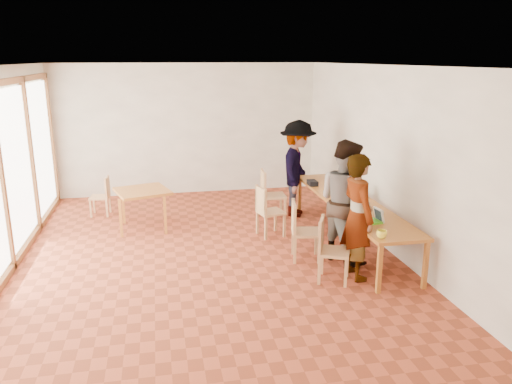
# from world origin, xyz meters

# --- Properties ---
(ground) EXTENTS (8.00, 8.00, 0.00)m
(ground) POSITION_xyz_m (0.00, 0.00, 0.00)
(ground) COLOR #A64528
(ground) RESTS_ON ground
(wall_back) EXTENTS (6.00, 0.10, 3.00)m
(wall_back) POSITION_xyz_m (0.00, 4.00, 1.50)
(wall_back) COLOR white
(wall_back) RESTS_ON ground
(wall_front) EXTENTS (6.00, 0.10, 3.00)m
(wall_front) POSITION_xyz_m (0.00, -4.00, 1.50)
(wall_front) COLOR white
(wall_front) RESTS_ON ground
(wall_right) EXTENTS (0.10, 8.00, 3.00)m
(wall_right) POSITION_xyz_m (3.00, 0.00, 1.50)
(wall_right) COLOR white
(wall_right) RESTS_ON ground
(ceiling) EXTENTS (6.00, 8.00, 0.04)m
(ceiling) POSITION_xyz_m (0.00, 0.00, 3.02)
(ceiling) COLOR white
(ceiling) RESTS_ON wall_back
(communal_table) EXTENTS (0.80, 4.00, 0.75)m
(communal_table) POSITION_xyz_m (2.50, 0.12, 0.70)
(communal_table) COLOR #AF6A27
(communal_table) RESTS_ON ground
(side_table) EXTENTS (0.90, 0.90, 0.75)m
(side_table) POSITION_xyz_m (-1.01, 1.53, 0.67)
(side_table) COLOR #AF6A27
(side_table) RESTS_ON ground
(chair_near) EXTENTS (0.57, 0.57, 0.49)m
(chair_near) POSITION_xyz_m (1.60, -1.28, 0.57)
(chair_near) COLOR tan
(chair_near) RESTS_ON ground
(chair_mid) EXTENTS (0.51, 0.51, 0.50)m
(chair_mid) POSITION_xyz_m (1.43, -0.46, 0.58)
(chair_mid) COLOR tan
(chair_mid) RESTS_ON ground
(chair_far) EXTENTS (0.51, 0.51, 0.49)m
(chair_far) POSITION_xyz_m (1.14, 0.68, 0.56)
(chair_far) COLOR tan
(chair_far) RESTS_ON ground
(chair_empty) EXTENTS (0.47, 0.47, 0.52)m
(chair_empty) POSITION_xyz_m (1.40, 1.67, 0.60)
(chair_empty) COLOR tan
(chair_empty) RESTS_ON ground
(chair_spare) EXTENTS (0.41, 0.41, 0.42)m
(chair_spare) POSITION_xyz_m (-1.82, 2.54, 0.49)
(chair_spare) COLOR tan
(chair_spare) RESTS_ON ground
(person_near) EXTENTS (0.51, 0.71, 1.83)m
(person_near) POSITION_xyz_m (2.06, -1.24, 0.92)
(person_near) COLOR gray
(person_near) RESTS_ON ground
(person_mid) EXTENTS (1.02, 1.13, 1.92)m
(person_mid) POSITION_xyz_m (2.11, -0.59, 0.96)
(person_mid) COLOR gray
(person_mid) RESTS_ON ground
(person_far) EXTENTS (1.17, 1.43, 1.93)m
(person_far) POSITION_xyz_m (2.02, 1.79, 0.97)
(person_far) COLOR gray
(person_far) RESTS_ON ground
(laptop_near) EXTENTS (0.24, 0.27, 0.21)m
(laptop_near) POSITION_xyz_m (2.44, -1.04, 0.81)
(laptop_near) COLOR #4FC120
(laptop_near) RESTS_ON communal_table
(laptop_mid) EXTENTS (0.28, 0.29, 0.20)m
(laptop_mid) POSITION_xyz_m (2.69, 0.18, 0.81)
(laptop_mid) COLOR #4FC120
(laptop_mid) RESTS_ON communal_table
(laptop_far) EXTENTS (0.22, 0.26, 0.20)m
(laptop_far) POSITION_xyz_m (2.55, 0.69, 0.81)
(laptop_far) COLOR #4FC120
(laptop_far) RESTS_ON communal_table
(yellow_mug) EXTENTS (0.17, 0.17, 0.11)m
(yellow_mug) POSITION_xyz_m (2.22, -1.70, 0.80)
(yellow_mug) COLOR yellow
(yellow_mug) RESTS_ON communal_table
(green_bottle) EXTENTS (0.07, 0.07, 0.28)m
(green_bottle) POSITION_xyz_m (2.76, 0.23, 0.89)
(green_bottle) COLOR #217A38
(green_bottle) RESTS_ON communal_table
(clear_glass) EXTENTS (0.07, 0.07, 0.09)m
(clear_glass) POSITION_xyz_m (2.62, -0.83, 0.80)
(clear_glass) COLOR silver
(clear_glass) RESTS_ON communal_table
(condiment_cup) EXTENTS (0.08, 0.08, 0.06)m
(condiment_cup) POSITION_xyz_m (2.78, 1.61, 0.78)
(condiment_cup) COLOR white
(condiment_cup) RESTS_ON communal_table
(pink_phone) EXTENTS (0.05, 0.10, 0.01)m
(pink_phone) POSITION_xyz_m (2.68, -0.06, 0.76)
(pink_phone) COLOR #DE4988
(pink_phone) RESTS_ON communal_table
(black_pouch) EXTENTS (0.16, 0.26, 0.09)m
(black_pouch) POSITION_xyz_m (2.18, 1.26, 0.80)
(black_pouch) COLOR black
(black_pouch) RESTS_ON communal_table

